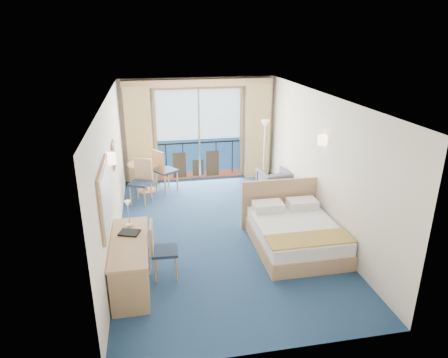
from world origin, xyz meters
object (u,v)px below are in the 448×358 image
table_chair_a (163,168)px  table_chair_b (142,178)px  floor_lamp (265,136)px  round_table (145,170)px  bed (295,233)px  nightstand (299,205)px  desk (130,276)px  armchair (274,182)px  desk_chair (159,247)px

table_chair_a → table_chair_b: size_ratio=1.06×
floor_lamp → round_table: bearing=-179.5°
bed → round_table: (-2.70, 3.32, 0.28)m
nightstand → floor_lamp: bearing=93.8°
bed → table_chair_a: bearing=124.9°
desk → table_chair_b: bearing=87.4°
bed → floor_lamp: (0.36, 3.34, 0.99)m
nightstand → armchair: 1.36m
floor_lamp → desk: size_ratio=1.02×
bed → desk: 3.14m
floor_lamp → table_chair_a: size_ratio=1.56×
floor_lamp → table_chair_b: (-3.14, -0.66, -0.70)m
nightstand → desk_chair: (-3.00, -1.65, 0.24)m
desk_chair → table_chair_b: (-0.29, 3.20, 0.03)m
nightstand → table_chair_b: 3.64m
armchair → desk_chair: bearing=38.9°
round_table → desk_chair: bearing=-86.9°
armchair → desk_chair: size_ratio=0.73×
desk_chair → floor_lamp: bearing=-33.4°
desk_chair → armchair: bearing=-40.6°
nightstand → table_chair_b: bearing=154.8°
armchair → floor_lamp: bearing=-96.0°
table_chair_a → table_chair_b: (-0.52, -0.55, -0.03)m
armchair → table_chair_a: (-2.64, 0.74, 0.29)m
nightstand → desk: desk is taller
nightstand → floor_lamp: size_ratio=0.36×
round_table → floor_lamp: bearing=0.5°
desk_chair → round_table: bearing=6.2°
table_chair_a → desk_chair: bearing=143.3°
bed → desk: bearing=-159.9°
nightstand → desk: bearing=-147.3°
armchair → table_chair_b: (-3.16, 0.19, 0.25)m
bed → round_table: 4.28m
bed → table_chair_a: table_chair_a is taller
table_chair_b → armchair: bearing=22.1°
desk → table_chair_b: table_chair_b is taller
bed → armchair: size_ratio=2.70×
bed → nightstand: size_ratio=3.15×
table_chair_b → nightstand: bearing=0.3°
bed → round_table: size_ratio=2.31×
floor_lamp → desk_chair: size_ratio=1.74×
desk → armchair: bearing=47.0°
bed → floor_lamp: bearing=83.9°
armchair → table_chair_b: bearing=-10.9°
round_table → armchair: bearing=-15.0°
bed → table_chair_b: (-2.78, 2.68, 0.29)m
table_chair_a → floor_lamp: bearing=-120.9°
desk → table_chair_a: (0.69, 4.32, 0.18)m
desk → table_chair_b: 3.77m
desk → table_chair_a: bearing=81.0°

